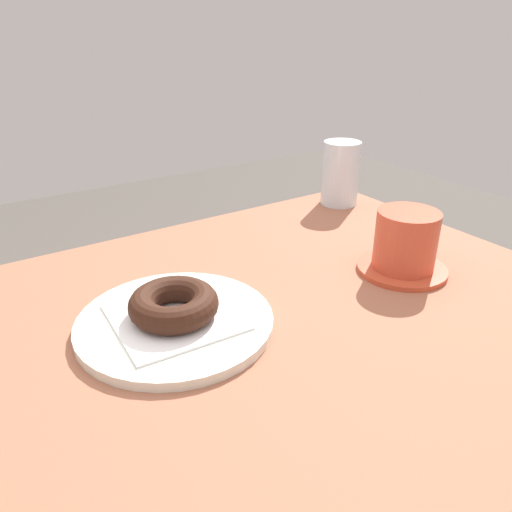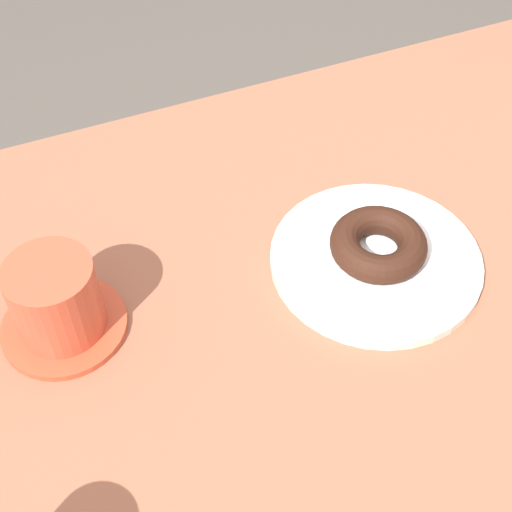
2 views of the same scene
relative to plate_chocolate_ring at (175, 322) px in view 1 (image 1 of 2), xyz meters
The scene contains 6 objects.
table 0.14m from the plate_chocolate_ring, 26.86° to the left, with size 1.15×0.62×0.76m.
plate_chocolate_ring is the anchor object (origin of this frame).
napkin_chocolate_ring 0.01m from the plate_chocolate_ring, ahead, with size 0.13×0.13×0.00m, color white.
donut_chocolate_ring 0.02m from the plate_chocolate_ring, ahead, with size 0.10×0.10×0.03m, color #32190F.
water_glass 0.49m from the plate_chocolate_ring, 154.14° to the right, with size 0.07×0.07×0.12m, color silver.
coffee_cup 0.32m from the plate_chocolate_ring, behind, with size 0.12×0.12×0.09m.
Camera 1 is at (0.12, 0.41, 1.07)m, focal length 34.59 mm.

